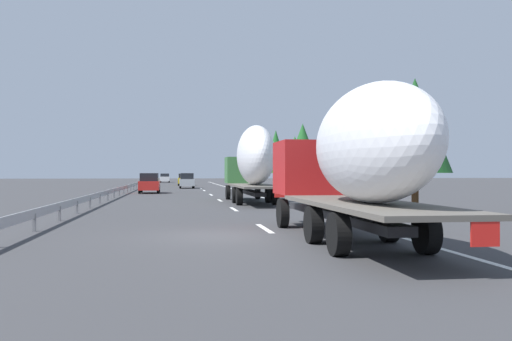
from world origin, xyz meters
The scene contains 20 objects.
ground_plane centered at (40.00, 0.00, 0.00)m, with size 260.00×260.00×0.00m, color #38383A.
lane_stripe_0 centered at (2.00, -1.80, 0.00)m, with size 3.20×0.20×0.01m, color white.
lane_stripe_1 centered at (12.43, -1.80, 0.00)m, with size 3.20×0.20×0.01m, color white.
lane_stripe_2 centered at (22.07, -1.80, 0.00)m, with size 3.20×0.20×0.01m, color white.
lane_stripe_3 centered at (31.97, -1.80, 0.00)m, with size 3.20×0.20×0.01m, color white.
lane_stripe_4 centered at (43.74, -1.80, 0.00)m, with size 3.20×0.20×0.01m, color white.
lane_stripe_5 centered at (51.63, -1.80, 0.00)m, with size 3.20×0.20×0.01m, color white.
edge_line_right centered at (45.00, -5.50, 0.00)m, with size 110.00×0.20×0.01m, color white.
truck_lead centered at (18.02, -3.60, 2.70)m, with size 13.56×2.55×4.89m.
truck_trailing centered at (-2.56, -3.60, 2.42)m, with size 12.63×2.55×4.22m.
car_white_van centered at (93.88, 3.38, 0.91)m, with size 4.44×1.89×1.77m.
car_silver_hatch centered at (52.88, -0.09, 0.95)m, with size 4.55×1.83×1.89m.
car_yellow_coupe centered at (66.87, 0.07, 0.92)m, with size 4.52×1.77×1.81m.
car_red_compact centered at (36.67, 3.77, 0.96)m, with size 4.61×1.91×1.91m.
road_sign centered at (41.63, -6.70, 2.12)m, with size 0.10×0.90×3.06m.
tree_0 centered at (35.78, -10.99, 4.15)m, with size 3.88×3.88×6.78m.
tree_1 centered at (45.77, -10.13, 4.38)m, with size 2.93×2.93×6.88m.
tree_2 centered at (8.24, -10.20, 4.25)m, with size 3.51×3.51×6.57m.
tree_3 centered at (43.51, -11.87, 3.93)m, with size 3.20×3.20×6.06m.
guardrail_median centered at (43.00, 6.00, 0.58)m, with size 94.00×0.10×0.76m.
Camera 1 is at (-17.42, 1.32, 1.98)m, focal length 39.16 mm.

